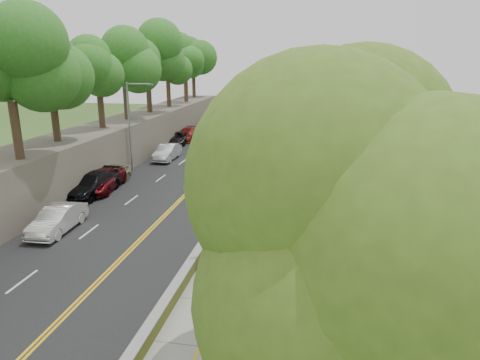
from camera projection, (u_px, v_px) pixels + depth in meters
The scene contains 25 objects.
ground at pixel (206, 241), 24.27m from camera, with size 140.00×140.00×0.00m, color #33511E.
road at pixel (191, 171), 39.39m from camera, with size 11.20×66.00×0.04m, color black.
sidewalk at pixel (277, 175), 37.99m from camera, with size 4.20×66.00×0.05m, color gray.
jersey_barrier at pixel (252, 170), 38.32m from camera, with size 0.42×66.00×0.60m, color #C7D72C.
rock_embankment at pixel (108, 146), 40.27m from camera, with size 5.00×66.00×4.00m, color #595147.
chainlink_fence at pixel (301, 165), 37.35m from camera, with size 0.04×66.00×2.00m, color slate.
trees_embankment at pixel (105, 52), 37.83m from camera, with size 6.40×66.00×13.00m, color #357B25, non-canonical shape.
trees_fenceside at pixel (333, 96), 35.28m from camera, with size 7.00×66.00×14.00m, color #5B8127, non-canonical shape.
streetlight at pixel (131, 121), 38.06m from camera, with size 2.52×0.22×8.00m.
signpost at pixel (210, 231), 20.69m from camera, with size 0.62×0.09×3.10m.
construction_barrel at pixel (298, 167), 38.95m from camera, with size 0.52×0.52×0.85m, color orange.
concrete_block at pixel (276, 258), 21.35m from camera, with size 1.09×0.82×0.73m, color slate.
car_1 at pixel (58, 219), 25.38m from camera, with size 1.61×4.61×1.52m, color white.
car_2 at pixel (100, 181), 33.29m from camera, with size 2.61×5.65×1.57m, color #5F0C13.
car_3 at pixel (92, 184), 32.16m from camera, with size 2.33×5.72×1.66m, color black.
car_4 at pixel (110, 175), 34.85m from camera, with size 1.84×4.58×1.56m, color tan.
car_5 at pixel (167, 152), 43.27m from camera, with size 1.67×4.79×1.58m, color silver.
car_6 at pixel (178, 138), 51.49m from camera, with size 2.27×4.93×1.37m, color black.
car_7 at pixel (187, 134), 53.47m from camera, with size 2.10×5.16×1.50m, color maroon.
car_8 at pixel (211, 125), 60.51m from camera, with size 1.82×4.53×1.54m, color #B2B3B7.
painter_0 at pixel (251, 191), 30.48m from camera, with size 0.85×0.55×1.73m, color gold.
painter_1 at pixel (230, 208), 27.00m from camera, with size 0.62×0.41×1.70m, color beige.
painter_2 at pixel (245, 202), 28.05m from camera, with size 0.83×0.65×1.71m, color black.
painter_3 at pixel (252, 174), 35.19m from camera, with size 1.01×0.58×1.56m, color maroon.
person_far at pixel (301, 144), 46.49m from camera, with size 1.06×0.44×1.82m, color black.
Camera 1 is at (6.01, -21.63, 10.05)m, focal length 32.00 mm.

